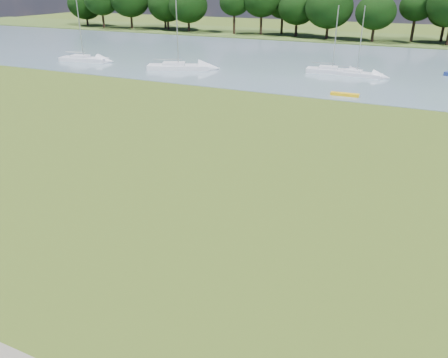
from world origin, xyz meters
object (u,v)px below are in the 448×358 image
at_px(sailboat_1, 83,58).
at_px(sailboat_2, 356,72).
at_px(kayak, 345,94).
at_px(sailboat_0, 178,65).
at_px(sailboat_3, 332,69).

bearing_deg(sailboat_1, sailboat_2, -0.72).
height_order(kayak, sailboat_0, sailboat_0).
xyz_separation_m(sailboat_0, sailboat_1, (-14.83, -0.31, -0.00)).
bearing_deg(sailboat_3, kayak, -76.61).
xyz_separation_m(sailboat_0, sailboat_3, (17.95, 5.61, -0.03)).
relative_size(kayak, sailboat_3, 0.35).
distance_m(sailboat_0, sailboat_1, 14.84).
xyz_separation_m(kayak, sailboat_2, (-0.69, 10.41, 0.26)).
xyz_separation_m(kayak, sailboat_3, (-3.63, 10.75, 0.35)).
bearing_deg(sailboat_0, kayak, -36.27).
xyz_separation_m(sailboat_2, sailboat_3, (-2.95, 0.34, 0.08)).
bearing_deg(sailboat_3, sailboat_1, -175.07).
bearing_deg(kayak, sailboat_2, 92.38).
relative_size(sailboat_0, sailboat_1, 0.98).
bearing_deg(sailboat_0, sailboat_1, 158.31).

